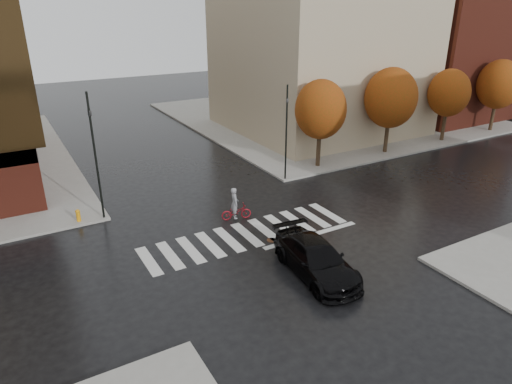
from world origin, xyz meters
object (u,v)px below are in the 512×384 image
Objects in this scene: sedan at (316,259)px; fire_hydrant at (78,215)px; traffic_light_ne at (286,128)px; cyclist at (236,209)px; traffic_light_nw at (94,149)px.

sedan is 13.91m from fire_hydrant.
traffic_light_ne is at bearing 68.54° from sedan.
traffic_light_nw reaches higher than cyclist.
traffic_light_nw is at bearing -8.40° from fire_hydrant.
traffic_light_nw is 3.98m from fire_hydrant.
traffic_light_ne reaches higher than fire_hydrant.
cyclist is 0.27× the size of traffic_light_nw.
traffic_light_nw is (-7.19, 10.78, 3.49)m from sedan.
cyclist is at bearing 99.51° from sedan.
sedan is at bearing 45.64° from traffic_light_ne.
traffic_light_ne reaches higher than cyclist.
traffic_light_ne is 9.09× the size of fire_hydrant.
sedan is at bearing -52.09° from fire_hydrant.
traffic_light_ne is (12.60, -0.00, -0.46)m from traffic_light_nw.
sedan is at bearing 13.63° from traffic_light_nw.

